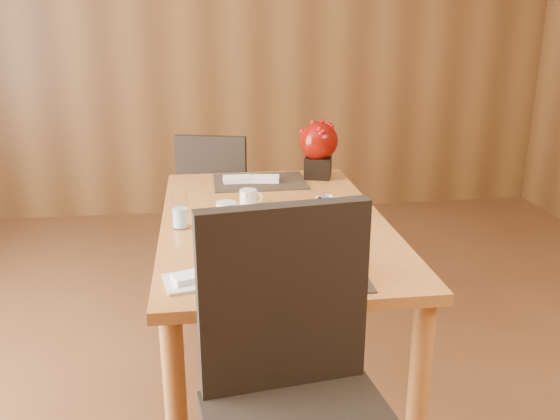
{
  "coord_description": "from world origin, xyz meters",
  "views": [
    {
      "loc": [
        -0.28,
        -1.66,
        1.55
      ],
      "look_at": [
        -0.01,
        0.35,
        0.87
      ],
      "focal_mm": 38.0,
      "sensor_mm": 36.0,
      "label": 1
    }
  ],
  "objects": [
    {
      "name": "dining_table",
      "position": [
        0.0,
        0.6,
        0.65
      ],
      "size": [
        0.9,
        1.5,
        0.75
      ],
      "color": "#C67A37",
      "rests_on": "ground"
    },
    {
      "name": "coffee_cup",
      "position": [
        -0.19,
        0.57,
        0.79
      ],
      "size": [
        0.15,
        0.15,
        0.09
      ],
      "rotation": [
        0.0,
        0.0,
        -0.0
      ],
      "color": "silver",
      "rests_on": "dining_table"
    },
    {
      "name": "placemat_far",
      "position": [
        0.0,
        1.15,
        0.75
      ],
      "size": [
        0.45,
        0.33,
        0.01
      ],
      "primitive_type": "cube",
      "color": "black",
      "rests_on": "dining_table"
    },
    {
      "name": "placemat_near",
      "position": [
        0.0,
        0.05,
        0.75
      ],
      "size": [
        0.45,
        0.33,
        0.01
      ],
      "primitive_type": "cube",
      "color": "black",
      "rests_on": "dining_table"
    },
    {
      "name": "near_chair",
      "position": [
        -0.05,
        -0.33,
        0.6
      ],
      "size": [
        0.56,
        0.56,
        1.07
      ],
      "rotation": [
        0.0,
        0.0,
        0.13
      ],
      "color": "black",
      "rests_on": "ground"
    },
    {
      "name": "napkins_far",
      "position": [
        -0.03,
        1.15,
        0.77
      ],
      "size": [
        0.28,
        0.12,
        0.02
      ],
      "primitive_type": null,
      "rotation": [
        0.0,
        0.0,
        -0.09
      ],
      "color": "white",
      "rests_on": "dining_table"
    },
    {
      "name": "bread_plate",
      "position": [
        -0.33,
        0.03,
        0.76
      ],
      "size": [
        0.18,
        0.18,
        0.01
      ],
      "primitive_type": "cube",
      "rotation": [
        0.0,
        0.0,
        0.19
      ],
      "color": "silver",
      "rests_on": "dining_table"
    },
    {
      "name": "far_chair",
      "position": [
        -0.2,
        1.7,
        0.51
      ],
      "size": [
        0.51,
        0.51,
        0.9
      ],
      "rotation": [
        0.0,
        0.0,
        2.88
      ],
      "color": "black",
      "rests_on": "ground"
    },
    {
      "name": "sugar_caddy",
      "position": [
        0.23,
        0.61,
        0.78
      ],
      "size": [
        0.12,
        0.12,
        0.07
      ],
      "primitive_type": "cube",
      "rotation": [
        0.0,
        0.0,
        -0.15
      ],
      "color": "silver",
      "rests_on": "dining_table"
    },
    {
      "name": "water_glass",
      "position": [
        -0.37,
        0.54,
        0.82
      ],
      "size": [
        0.07,
        0.07,
        0.15
      ],
      "primitive_type": "cylinder",
      "rotation": [
        0.0,
        0.0,
        -0.03
      ],
      "color": "silver",
      "rests_on": "dining_table"
    },
    {
      "name": "creamer_jug",
      "position": [
        -0.09,
        0.79,
        0.78
      ],
      "size": [
        0.12,
        0.12,
        0.07
      ],
      "primitive_type": null,
      "rotation": [
        0.0,
        0.0,
        -0.37
      ],
      "color": "silver",
      "rests_on": "dining_table"
    },
    {
      "name": "soup_setting",
      "position": [
        -0.02,
        0.04,
        0.8
      ],
      "size": [
        0.27,
        0.27,
        0.11
      ],
      "rotation": [
        0.0,
        0.0,
        -0.01
      ],
      "color": "silver",
      "rests_on": "dining_table"
    },
    {
      "name": "berry_decor",
      "position": [
        0.3,
        1.2,
        0.91
      ],
      "size": [
        0.19,
        0.19,
        0.29
      ],
      "rotation": [
        0.0,
        0.0,
        -0.3
      ],
      "color": "black",
      "rests_on": "dining_table"
    },
    {
      "name": "back_wall",
      "position": [
        0.0,
        3.0,
        1.4
      ],
      "size": [
        5.0,
        0.02,
        2.8
      ],
      "primitive_type": "cube",
      "color": "brown",
      "rests_on": "ground"
    }
  ]
}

